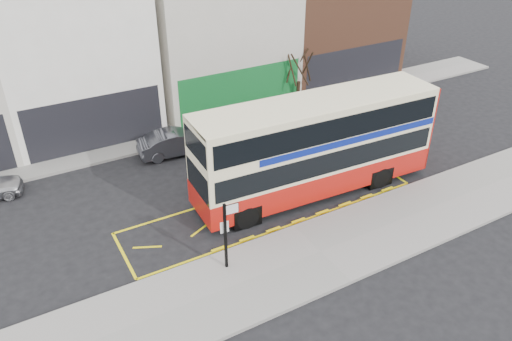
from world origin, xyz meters
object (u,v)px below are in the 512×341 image
car_grey (177,142)px  car_white (297,111)px  bus_stop_post (227,230)px  street_tree_right (300,59)px  double_decker_bus (317,145)px

car_grey → car_white: (8.15, 0.34, -0.08)m
bus_stop_post → street_tree_right: 16.28m
car_grey → car_white: car_grey is taller
bus_stop_post → car_grey: size_ratio=0.70×
double_decker_bus → car_white: (3.74, 7.13, -1.88)m
bus_stop_post → street_tree_right: (11.11, 11.81, 1.40)m
double_decker_bus → street_tree_right: size_ratio=2.45×
double_decker_bus → car_grey: size_ratio=2.84×
car_grey → double_decker_bus: bearing=-141.9°
car_white → street_tree_right: size_ratio=0.86×
car_grey → street_tree_right: size_ratio=0.86×
car_grey → street_tree_right: (9.31, 2.00, 2.63)m
street_tree_right → car_white: bearing=-124.9°
double_decker_bus → bus_stop_post: (-6.22, -3.02, -0.56)m
bus_stop_post → car_grey: (1.80, 9.81, -1.24)m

